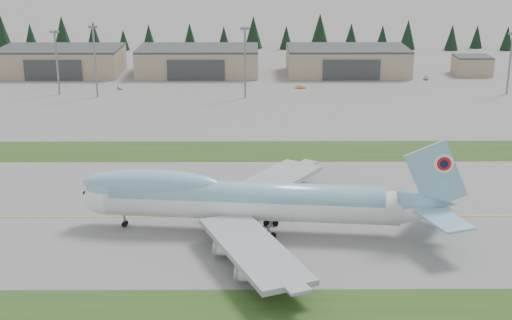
{
  "coord_description": "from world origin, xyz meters",
  "views": [
    {
      "loc": [
        6.59,
        -134.68,
        56.06
      ],
      "look_at": [
        7.46,
        12.8,
        8.0
      ],
      "focal_mm": 50.0,
      "sensor_mm": 36.0,
      "label": 1
    }
  ],
  "objects_px": {
    "boeing_747_freighter": "(248,200)",
    "service_vehicle_c": "(426,79)",
    "hangar_left": "(61,61)",
    "service_vehicle_a": "(120,89)",
    "hangar_right": "(347,61)",
    "hangar_center": "(198,61)",
    "service_vehicle_b": "(301,88)"
  },
  "relations": [
    {
      "from": "hangar_left",
      "to": "service_vehicle_c",
      "type": "relative_size",
      "value": 11.39
    },
    {
      "from": "service_vehicle_a",
      "to": "service_vehicle_c",
      "type": "bearing_deg",
      "value": -23.02
    },
    {
      "from": "hangar_left",
      "to": "service_vehicle_c",
      "type": "distance_m",
      "value": 145.06
    },
    {
      "from": "hangar_center",
      "to": "service_vehicle_a",
      "type": "height_order",
      "value": "hangar_center"
    },
    {
      "from": "service_vehicle_c",
      "to": "boeing_747_freighter",
      "type": "bearing_deg",
      "value": -101.4
    },
    {
      "from": "hangar_left",
      "to": "service_vehicle_b",
      "type": "relative_size",
      "value": 12.41
    },
    {
      "from": "service_vehicle_a",
      "to": "hangar_right",
      "type": "bearing_deg",
      "value": -13.12
    },
    {
      "from": "hangar_right",
      "to": "boeing_747_freighter",
      "type": "bearing_deg",
      "value": -104.02
    },
    {
      "from": "hangar_center",
      "to": "hangar_left",
      "type": "bearing_deg",
      "value": 180.0
    },
    {
      "from": "hangar_center",
      "to": "service_vehicle_b",
      "type": "xyz_separation_m",
      "value": [
        39.55,
        -27.31,
        -5.39
      ]
    },
    {
      "from": "boeing_747_freighter",
      "to": "service_vehicle_a",
      "type": "height_order",
      "value": "boeing_747_freighter"
    },
    {
      "from": "service_vehicle_b",
      "to": "service_vehicle_c",
      "type": "height_order",
      "value": "service_vehicle_b"
    },
    {
      "from": "hangar_left",
      "to": "service_vehicle_a",
      "type": "relative_size",
      "value": 15.66
    },
    {
      "from": "service_vehicle_c",
      "to": "hangar_right",
      "type": "bearing_deg",
      "value": 172.45
    },
    {
      "from": "service_vehicle_a",
      "to": "service_vehicle_b",
      "type": "relative_size",
      "value": 0.79
    },
    {
      "from": "service_vehicle_a",
      "to": "service_vehicle_c",
      "type": "distance_m",
      "value": 117.51
    },
    {
      "from": "hangar_center",
      "to": "boeing_747_freighter",
      "type": "bearing_deg",
      "value": -82.48
    },
    {
      "from": "boeing_747_freighter",
      "to": "service_vehicle_c",
      "type": "distance_m",
      "value": 161.17
    },
    {
      "from": "hangar_right",
      "to": "service_vehicle_c",
      "type": "distance_m",
      "value": 32.15
    },
    {
      "from": "service_vehicle_b",
      "to": "hangar_right",
      "type": "bearing_deg",
      "value": -27.8
    },
    {
      "from": "service_vehicle_a",
      "to": "service_vehicle_c",
      "type": "height_order",
      "value": "service_vehicle_c"
    },
    {
      "from": "hangar_right",
      "to": "service_vehicle_b",
      "type": "height_order",
      "value": "hangar_right"
    },
    {
      "from": "hangar_center",
      "to": "service_vehicle_a",
      "type": "xyz_separation_m",
      "value": [
        -26.78,
        -28.49,
        -5.39
      ]
    },
    {
      "from": "hangar_left",
      "to": "service_vehicle_c",
      "type": "bearing_deg",
      "value": -4.58
    },
    {
      "from": "boeing_747_freighter",
      "to": "hangar_center",
      "type": "height_order",
      "value": "boeing_747_freighter"
    },
    {
      "from": "service_vehicle_a",
      "to": "service_vehicle_b",
      "type": "xyz_separation_m",
      "value": [
        66.33,
        1.17,
        0.0
      ]
    },
    {
      "from": "hangar_left",
      "to": "service_vehicle_a",
      "type": "xyz_separation_m",
      "value": [
        28.22,
        -28.49,
        -5.39
      ]
    },
    {
      "from": "service_vehicle_a",
      "to": "service_vehicle_c",
      "type": "xyz_separation_m",
      "value": [
        116.29,
        16.91,
        0.0
      ]
    },
    {
      "from": "hangar_right",
      "to": "service_vehicle_a",
      "type": "xyz_separation_m",
      "value": [
        -86.78,
        -28.49,
        -5.39
      ]
    },
    {
      "from": "service_vehicle_b",
      "to": "hangar_left",
      "type": "bearing_deg",
      "value": 82.91
    },
    {
      "from": "hangar_right",
      "to": "service_vehicle_b",
      "type": "xyz_separation_m",
      "value": [
        -20.45,
        -27.31,
        -5.39
      ]
    },
    {
      "from": "hangar_center",
      "to": "service_vehicle_c",
      "type": "bearing_deg",
      "value": -7.37
    }
  ]
}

